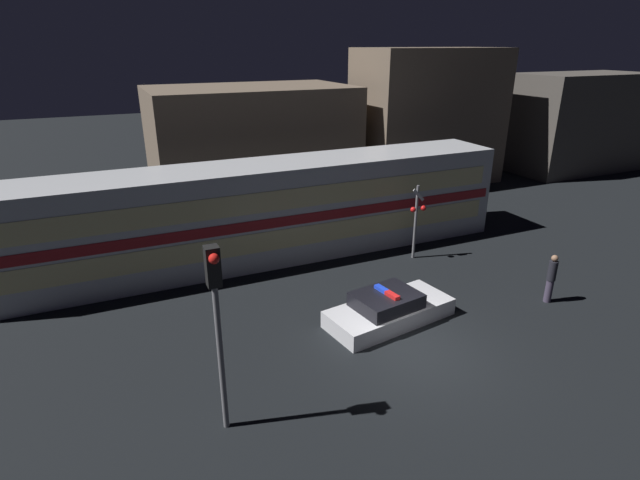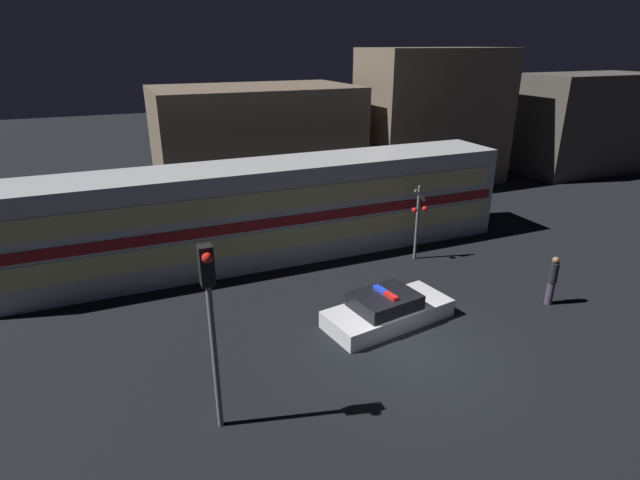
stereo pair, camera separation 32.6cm
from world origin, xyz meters
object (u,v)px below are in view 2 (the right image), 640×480
object	(u,v)px
police_car	(387,310)
crossing_signal_near	(418,218)
pedestrian	(552,280)
train	(266,212)
traffic_light_corner	(210,308)

from	to	relation	value
police_car	crossing_signal_near	xyz separation A→B (m)	(3.70, 4.00, 1.43)
crossing_signal_near	pedestrian	bearing A→B (deg)	-67.43
pedestrian	crossing_signal_near	distance (m)	5.67
train	pedestrian	size ratio (longest dim) A/B	11.88
train	police_car	xyz separation A→B (m)	(1.96, -6.73, -1.59)
train	pedestrian	world-z (taller)	train
train	police_car	size ratio (longest dim) A/B	4.74
police_car	pedestrian	size ratio (longest dim) A/B	2.50
police_car	crossing_signal_near	size ratio (longest dim) A/B	1.41
train	pedestrian	bearing A→B (deg)	-45.31
crossing_signal_near	traffic_light_corner	size ratio (longest dim) A/B	0.68
pedestrian	crossing_signal_near	world-z (taller)	crossing_signal_near
train	traffic_light_corner	distance (m)	10.28
pedestrian	crossing_signal_near	size ratio (longest dim) A/B	0.56
traffic_light_corner	pedestrian	bearing A→B (deg)	6.90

